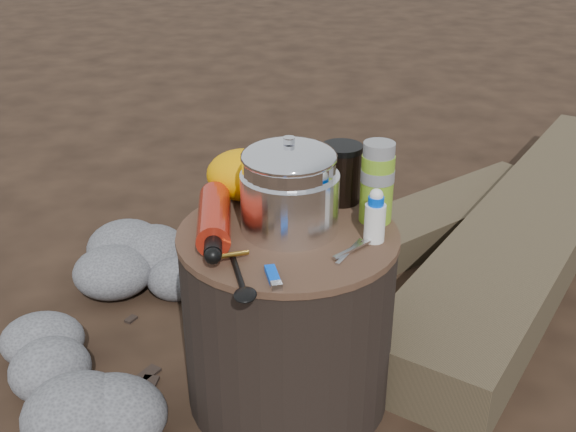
{
  "coord_description": "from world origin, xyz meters",
  "views": [
    {
      "loc": [
        0.05,
        -1.32,
        1.14
      ],
      "look_at": [
        0.0,
        0.0,
        0.48
      ],
      "focal_mm": 43.29,
      "sensor_mm": 36.0,
      "label": 1
    }
  ],
  "objects_px": {
    "stump": "(288,317)",
    "camping_pot": "(289,186)",
    "thermos": "(377,183)",
    "travel_mug": "(341,174)",
    "fuel_bottle": "(214,218)",
    "log_main": "(535,226)"
  },
  "relations": [
    {
      "from": "log_main",
      "to": "camping_pot",
      "type": "relative_size",
      "value": 9.91
    },
    {
      "from": "camping_pot",
      "to": "thermos",
      "type": "bearing_deg",
      "value": 13.64
    },
    {
      "from": "camping_pot",
      "to": "travel_mug",
      "type": "relative_size",
      "value": 1.45
    },
    {
      "from": "stump",
      "to": "travel_mug",
      "type": "bearing_deg",
      "value": 54.71
    },
    {
      "from": "thermos",
      "to": "travel_mug",
      "type": "bearing_deg",
      "value": 127.0
    },
    {
      "from": "log_main",
      "to": "fuel_bottle",
      "type": "bearing_deg",
      "value": -110.6
    },
    {
      "from": "camping_pot",
      "to": "fuel_bottle",
      "type": "height_order",
      "value": "camping_pot"
    },
    {
      "from": "log_main",
      "to": "thermos",
      "type": "height_order",
      "value": "thermos"
    },
    {
      "from": "thermos",
      "to": "stump",
      "type": "bearing_deg",
      "value": -160.7
    },
    {
      "from": "stump",
      "to": "camping_pot",
      "type": "distance_m",
      "value": 0.32
    },
    {
      "from": "camping_pot",
      "to": "thermos",
      "type": "relative_size",
      "value": 1.1
    },
    {
      "from": "log_main",
      "to": "camping_pot",
      "type": "distance_m",
      "value": 1.17
    },
    {
      "from": "log_main",
      "to": "fuel_bottle",
      "type": "relative_size",
      "value": 6.75
    },
    {
      "from": "thermos",
      "to": "camping_pot",
      "type": "bearing_deg",
      "value": -166.36
    },
    {
      "from": "stump",
      "to": "log_main",
      "type": "xyz_separation_m",
      "value": [
        0.79,
        0.75,
        -0.14
      ]
    },
    {
      "from": "stump",
      "to": "thermos",
      "type": "relative_size",
      "value": 2.64
    },
    {
      "from": "camping_pot",
      "to": "stump",
      "type": "bearing_deg",
      "value": -93.62
    },
    {
      "from": "fuel_bottle",
      "to": "thermos",
      "type": "relative_size",
      "value": 1.61
    },
    {
      "from": "fuel_bottle",
      "to": "camping_pot",
      "type": "bearing_deg",
      "value": 3.78
    },
    {
      "from": "stump",
      "to": "camping_pot",
      "type": "relative_size",
      "value": 2.41
    },
    {
      "from": "fuel_bottle",
      "to": "thermos",
      "type": "bearing_deg",
      "value": 5.51
    },
    {
      "from": "thermos",
      "to": "travel_mug",
      "type": "distance_m",
      "value": 0.13
    }
  ]
}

